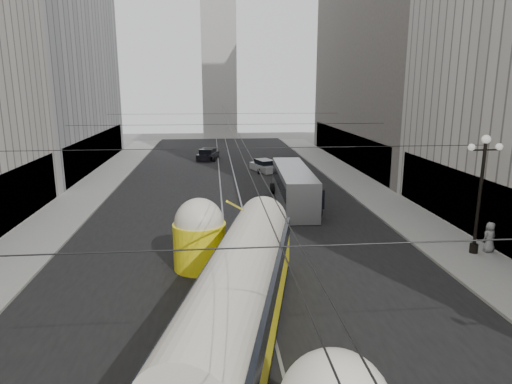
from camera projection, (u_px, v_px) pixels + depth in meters
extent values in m
cube|color=black|center=(230.00, 197.00, 37.63)|extent=(20.00, 85.00, 0.02)
cube|color=gray|center=(92.00, 190.00, 39.91)|extent=(4.00, 72.00, 0.15)
cube|color=gray|center=(359.00, 184.00, 42.11)|extent=(4.00, 72.00, 0.15)
cube|color=gray|center=(221.00, 197.00, 37.56)|extent=(0.12, 85.00, 0.04)
cube|color=gray|center=(239.00, 197.00, 37.70)|extent=(0.12, 85.00, 0.04)
cube|color=black|center=(4.00, 203.00, 27.65)|extent=(0.10, 18.00, 3.60)
cube|color=#999999|center=(32.00, 36.00, 47.64)|extent=(12.00, 28.00, 28.00)
cube|color=black|center=(99.00, 150.00, 50.92)|extent=(0.10, 25.20, 3.60)
cube|color=black|center=(463.00, 201.00, 28.28)|extent=(0.10, 18.00, 3.60)
cube|color=#514C47|center=(402.00, 21.00, 50.84)|extent=(12.00, 32.00, 32.00)
cube|color=black|center=(345.00, 146.00, 53.49)|extent=(0.10, 28.80, 3.60)
cube|color=#B2AFA8|center=(219.00, 68.00, 80.94)|extent=(6.00, 6.00, 24.00)
cylinder|color=black|center=(479.00, 199.00, 24.01)|extent=(0.18, 0.18, 6.00)
cylinder|color=black|center=(474.00, 248.00, 24.64)|extent=(0.44, 0.44, 0.50)
cylinder|color=black|center=(485.00, 150.00, 23.42)|extent=(1.60, 0.08, 0.08)
sphere|color=white|center=(486.00, 139.00, 23.29)|extent=(0.44, 0.44, 0.44)
sphere|color=white|center=(471.00, 147.00, 23.32)|extent=(0.36, 0.36, 0.36)
sphere|color=white|center=(499.00, 147.00, 23.45)|extent=(0.36, 0.36, 0.36)
cylinder|color=black|center=(285.00, 247.00, 8.64)|extent=(25.00, 0.03, 0.03)
cylinder|color=black|center=(240.00, 148.00, 22.21)|extent=(25.00, 0.03, 0.03)
cylinder|color=black|center=(230.00, 124.00, 35.78)|extent=(25.00, 0.03, 0.03)
cylinder|color=black|center=(225.00, 114.00, 49.35)|extent=(25.00, 0.03, 0.03)
cylinder|color=black|center=(228.00, 123.00, 39.70)|extent=(0.03, 72.00, 0.03)
cylinder|color=black|center=(233.00, 123.00, 39.74)|extent=(0.03, 72.00, 0.03)
cube|color=yellow|center=(240.00, 312.00, 16.32)|extent=(5.81, 14.45, 1.73)
cube|color=black|center=(240.00, 333.00, 16.50)|extent=(5.71, 14.03, 0.30)
cube|color=black|center=(240.00, 283.00, 16.06)|extent=(5.78, 14.24, 0.86)
cylinder|color=silver|center=(239.00, 275.00, 15.99)|extent=(5.46, 14.17, 2.34)
cylinder|color=yellow|center=(200.00, 246.00, 22.76)|extent=(2.64, 2.64, 2.34)
sphere|color=silver|center=(199.00, 223.00, 22.49)|extent=(2.44, 2.44, 2.44)
cube|color=#939598|center=(293.00, 186.00, 34.93)|extent=(2.86, 11.17, 2.77)
cube|color=black|center=(294.00, 181.00, 34.83)|extent=(2.86, 10.79, 1.01)
cube|color=black|center=(308.00, 200.00, 29.54)|extent=(2.12, 0.21, 1.29)
cylinder|color=black|center=(286.00, 212.00, 31.45)|extent=(0.30, 0.92, 0.92)
cylinder|color=black|center=(319.00, 211.00, 31.67)|extent=(0.30, 0.92, 0.92)
cylinder|color=black|center=(272.00, 188.00, 38.65)|extent=(0.30, 0.92, 0.92)
cylinder|color=black|center=(299.00, 188.00, 38.86)|extent=(0.30, 0.92, 0.92)
cube|color=silver|center=(264.00, 168.00, 48.67)|extent=(2.95, 4.40, 0.72)
cube|color=black|center=(264.00, 163.00, 48.55)|extent=(2.14, 2.61, 0.68)
cylinder|color=black|center=(259.00, 171.00, 47.29)|extent=(0.22, 0.58, 0.58)
cylinder|color=black|center=(273.00, 171.00, 47.43)|extent=(0.22, 0.58, 0.58)
cylinder|color=black|center=(256.00, 167.00, 49.97)|extent=(0.22, 0.58, 0.58)
cylinder|color=black|center=(270.00, 167.00, 50.11)|extent=(0.22, 0.58, 0.58)
cube|color=black|center=(208.00, 156.00, 56.50)|extent=(2.86, 4.71, 0.78)
cube|color=black|center=(208.00, 151.00, 56.37)|extent=(2.15, 2.74, 0.74)
cylinder|color=black|center=(201.00, 159.00, 55.01)|extent=(0.22, 0.63, 0.63)
cylinder|color=black|center=(215.00, 159.00, 55.16)|extent=(0.22, 0.63, 0.63)
cylinder|color=black|center=(202.00, 155.00, 57.91)|extent=(0.22, 0.63, 0.63)
cylinder|color=black|center=(214.00, 155.00, 58.06)|extent=(0.22, 0.63, 0.63)
imported|color=gray|center=(490.00, 237.00, 24.63)|extent=(0.91, 0.68, 1.67)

